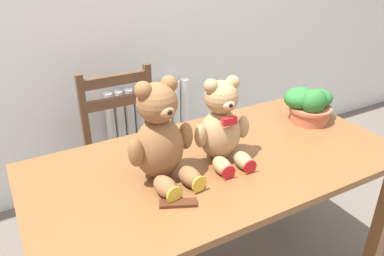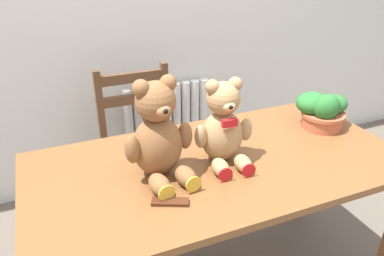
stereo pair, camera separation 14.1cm
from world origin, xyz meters
TOP-DOWN VIEW (x-y plane):
  - radiator at (0.16, 1.50)m, footprint 0.62×0.10m
  - dining_table at (0.00, 0.38)m, footprint 1.52×0.76m
  - wooden_chair_behind at (-0.12, 1.15)m, footprint 0.44×0.45m
  - teddy_bear_left at (-0.25, 0.38)m, footprint 0.27×0.28m
  - teddy_bear_right at (0.02, 0.39)m, footprint 0.24×0.25m
  - potted_plant at (0.59, 0.48)m, footprint 0.24×0.22m
  - chocolate_bar at (-0.27, 0.20)m, footprint 0.13×0.09m

SIDE VIEW (x-z plane):
  - radiator at x=0.16m, z-range -0.03..0.65m
  - wooden_chair_behind at x=-0.12m, z-range 0.00..0.91m
  - dining_table at x=0.00m, z-range 0.28..1.03m
  - chocolate_bar at x=-0.27m, z-range 0.76..0.77m
  - potted_plant at x=0.59m, z-range 0.76..0.94m
  - teddy_bear_right at x=0.02m, z-range 0.73..1.08m
  - teddy_bear_left at x=-0.25m, z-range 0.73..1.12m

